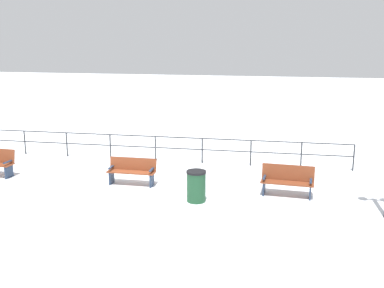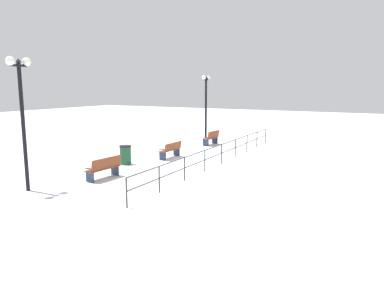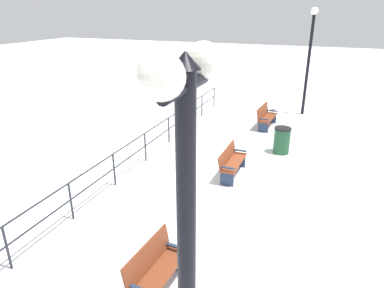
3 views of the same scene
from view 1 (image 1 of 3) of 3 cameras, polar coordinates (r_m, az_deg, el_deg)
ground_plane at (r=15.30m, az=-7.43°, el=-5.02°), size 80.00×80.00×0.00m
bench_second at (r=15.25m, az=-7.37°, el=-3.27°), size 0.50×1.58×0.86m
bench_third at (r=14.40m, az=11.62°, el=-4.41°), size 0.65×1.61×0.92m
waterfront_railing at (r=17.90m, az=-4.52°, el=-0.01°), size 0.05×14.67×0.98m
trash_bin at (r=13.62m, az=0.52°, el=-5.18°), size 0.58×0.58×0.93m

